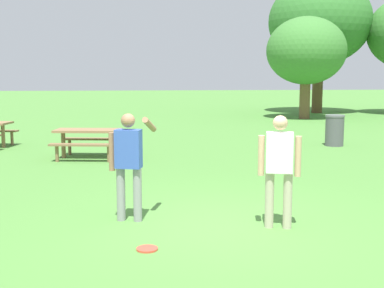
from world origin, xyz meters
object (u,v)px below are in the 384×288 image
Objects in this scene: person_catcher at (279,164)px; tree_broad_center at (320,22)px; person_thrower at (129,158)px; tree_tall_left at (306,51)px; trash_can_further_along at (335,130)px; frisbee at (147,249)px; picnic_table_near at (88,137)px.

tree_broad_center is at bearing 69.25° from person_catcher.
person_thrower and person_catcher have the same top height.
trash_can_further_along is at bearing -102.60° from tree_tall_left.
tree_broad_center is at bearing 72.87° from trash_can_further_along.
tree_broad_center is at bearing 62.09° from tree_tall_left.
tree_broad_center is at bearing 63.65° from person_thrower.
trash_can_further_along is 0.13× the size of tree_broad_center.
frisbee is (-1.91, -0.75, -0.93)m from person_catcher.
trash_can_further_along is at bearing 50.78° from person_thrower.
picnic_table_near is 14.71m from tree_tall_left.
person_thrower is 0.87× the size of picnic_table_near.
picnic_table_near is at bearing -167.64° from trash_can_further_along.
person_thrower is 23.17m from tree_broad_center.
frisbee is 24.44m from tree_broad_center.
tree_broad_center is (3.98, 12.91, 4.56)m from trash_can_further_along.
person_catcher is at bearing -15.25° from person_thrower.
person_catcher is 18.63m from tree_tall_left.
frisbee is at bearing -158.43° from person_catcher.
person_thrower reaches higher than trash_can_further_along.
picnic_table_near is at bearing 117.32° from person_catcher.
tree_tall_left is at bearing 77.40° from trash_can_further_along.
trash_can_further_along reaches higher than frisbee.
frisbee is at bearing -79.66° from person_thrower.
frisbee is 0.15× the size of picnic_table_near.
person_catcher is (2.15, -0.59, -0.02)m from person_thrower.
picnic_table_near is at bearing -127.95° from tree_broad_center.
person_thrower reaches higher than frisbee.
tree_tall_left is at bearing 49.25° from picnic_table_near.
trash_can_further_along is (6.14, 7.52, -0.48)m from person_thrower.
tree_broad_center reaches higher than person_thrower.
trash_can_further_along is at bearing 63.83° from person_catcher.
trash_can_further_along is at bearing 56.38° from frisbee.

